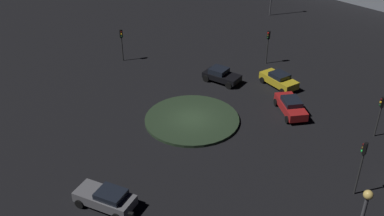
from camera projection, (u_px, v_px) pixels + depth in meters
The scene contains 10 objects.
ground_plane at pixel (192, 120), 40.35m from camera, with size 117.66×117.66×0.00m, color black.
roundabout_island at pixel (192, 119), 40.29m from camera, with size 8.58×8.58×0.25m, color #263823.
car_grey at pixel (106, 198), 30.39m from camera, with size 2.36×4.38×1.50m.
car_yellow at pixel (279, 80), 45.65m from camera, with size 3.35×4.50×1.49m.
car_black at pixel (221, 75), 46.56m from camera, with size 2.27×3.93×1.47m.
car_red at pixel (291, 106), 41.03m from camera, with size 4.43×4.15×1.53m.
traffic_light_south at pixel (362, 158), 30.32m from camera, with size 0.33×0.38×4.44m.
traffic_light_east at pixel (268, 41), 49.38m from camera, with size 0.36×0.31×3.90m.
traffic_light_south_near at pixel (381, 109), 36.84m from camera, with size 0.36×0.39×3.79m.
traffic_light_northeast at pixel (122, 39), 50.08m from camera, with size 0.37×0.40×3.75m.
Camera 1 is at (-29.13, -17.66, 21.66)m, focal length 41.57 mm.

